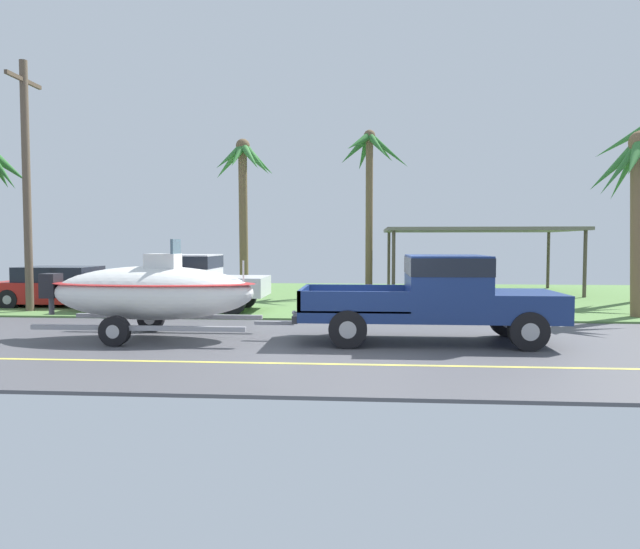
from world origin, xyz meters
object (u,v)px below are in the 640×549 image
pickup_truck_towing (444,294)px  parked_sedan_near (64,287)px  parked_pickup_background (188,280)px  palm_tree_mid (640,180)px  boat_on_trailer (153,292)px  carport_awning (477,231)px  palm_tree_far_left (244,177)px  palm_tree_near_left (370,167)px  utility_pole (27,183)px

pickup_truck_towing → parked_sedan_near: size_ratio=1.33×
parked_pickup_background → parked_sedan_near: 4.71m
parked_pickup_background → palm_tree_mid: 13.81m
boat_on_trailer → carport_awning: bearing=52.5°
pickup_truck_towing → boat_on_trailer: 6.57m
palm_tree_mid → palm_tree_far_left: bearing=156.3°
parked_sedan_near → carport_awning: bearing=23.7°
carport_awning → palm_tree_far_left: 10.24m
carport_awning → palm_tree_far_left: bearing=-165.5°
pickup_truck_towing → palm_tree_far_left: bearing=123.0°
pickup_truck_towing → boat_on_trailer: (-6.57, -0.00, 0.00)m
parked_sedan_near → carport_awning: (15.04, 6.62, 2.02)m
palm_tree_near_left → carport_awning: bearing=19.6°
boat_on_trailer → parked_pickup_background: boat_on_trailer is taller
palm_tree_mid → boat_on_trailer: bearing=-160.3°
palm_tree_mid → carport_awning: bearing=110.6°
palm_tree_near_left → palm_tree_mid: 10.09m
parked_sedan_near → utility_pole: (-0.29, -1.56, 3.37)m
parked_pickup_background → parked_sedan_near: bearing=168.3°
parked_sedan_near → palm_tree_mid: size_ratio=0.80×
parked_pickup_background → palm_tree_far_left: size_ratio=0.95×
boat_on_trailer → palm_tree_near_left: size_ratio=0.86×
parked_pickup_background → palm_tree_mid: size_ratio=1.10×
carport_awning → palm_tree_mid: 8.72m
palm_tree_far_left → parked_pickup_background: bearing=-98.4°
palm_tree_far_left → utility_pole: (-5.63, -5.67, -0.78)m
utility_pole → boat_on_trailer: bearing=-38.3°
parked_pickup_background → carport_awning: size_ratio=0.75×
pickup_truck_towing → boat_on_trailer: bearing=-180.0°
parked_pickup_background → parked_sedan_near: size_ratio=1.37×
palm_tree_near_left → boat_on_trailer: bearing=-114.6°
parked_pickup_background → carport_awning: carport_awning is taller
parked_sedan_near → palm_tree_near_left: bearing=25.5°
parked_sedan_near → utility_pole: 3.72m
boat_on_trailer → palm_tree_near_left: (5.03, 10.98, 4.19)m
parked_pickup_background → carport_awning: bearing=35.9°
pickup_truck_towing → palm_tree_near_left: palm_tree_near_left is taller
palm_tree_near_left → palm_tree_far_left: 5.13m
boat_on_trailer → palm_tree_mid: bearing=19.7°
pickup_truck_towing → palm_tree_mid: size_ratio=1.07×
pickup_truck_towing → palm_tree_mid: (6.14, 4.56, 2.94)m
parked_sedan_near → palm_tree_near_left: (10.38, 4.96, 4.58)m
boat_on_trailer → parked_sedan_near: bearing=131.6°
pickup_truck_towing → palm_tree_near_left: 11.85m
palm_tree_near_left → palm_tree_far_left: size_ratio=1.07×
utility_pole → palm_tree_far_left: bearing=45.2°
palm_tree_near_left → parked_pickup_background: bearing=-134.4°
parked_pickup_background → utility_pole: 5.78m
parked_pickup_background → palm_tree_mid: palm_tree_mid is taller
boat_on_trailer → parked_pickup_background: bearing=98.5°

